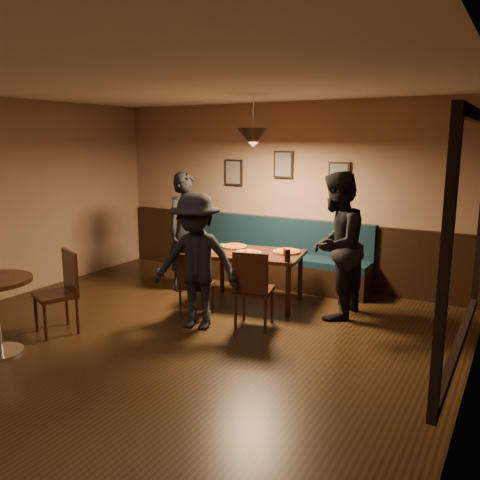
% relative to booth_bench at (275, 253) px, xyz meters
% --- Properties ---
extents(floor, '(7.00, 7.00, 0.00)m').
position_rel_booth_bench_xyz_m(floor, '(0.00, -3.20, -0.50)').
color(floor, black).
rests_on(floor, ground).
extents(ceiling, '(7.00, 7.00, 0.00)m').
position_rel_booth_bench_xyz_m(ceiling, '(0.00, -3.20, 2.30)').
color(ceiling, silver).
rests_on(ceiling, ground).
extents(wall_back, '(6.00, 0.00, 6.00)m').
position_rel_booth_bench_xyz_m(wall_back, '(0.00, 0.30, 0.90)').
color(wall_back, '#8C704F').
rests_on(wall_back, ground).
extents(wall_right, '(0.00, 7.00, 7.00)m').
position_rel_booth_bench_xyz_m(wall_right, '(3.00, -3.20, 0.90)').
color(wall_right, '#8C704F').
rests_on(wall_right, ground).
extents(wainscot, '(5.88, 0.06, 1.00)m').
position_rel_booth_bench_xyz_m(wainscot, '(0.00, 0.27, 0.00)').
color(wainscot, black).
rests_on(wainscot, ground).
extents(booth_bench, '(3.00, 0.60, 1.00)m').
position_rel_booth_bench_xyz_m(booth_bench, '(0.00, 0.00, 0.00)').
color(booth_bench, '#0F232D').
rests_on(booth_bench, ground).
extents(window_frame, '(0.06, 2.56, 1.86)m').
position_rel_booth_bench_xyz_m(window_frame, '(2.96, -2.70, 1.00)').
color(window_frame, black).
rests_on(window_frame, wall_right).
extents(window_glass, '(0.00, 2.40, 2.40)m').
position_rel_booth_bench_xyz_m(window_glass, '(2.93, -2.70, 1.00)').
color(window_glass, black).
rests_on(window_glass, wall_right).
extents(picture_left, '(0.32, 0.04, 0.42)m').
position_rel_booth_bench_xyz_m(picture_left, '(-0.90, 0.27, 1.20)').
color(picture_left, black).
rests_on(picture_left, wall_back).
extents(picture_center, '(0.32, 0.04, 0.42)m').
position_rel_booth_bench_xyz_m(picture_center, '(0.00, 0.27, 1.35)').
color(picture_center, black).
rests_on(picture_center, wall_back).
extents(picture_right, '(0.32, 0.04, 0.42)m').
position_rel_booth_bench_xyz_m(picture_right, '(0.90, 0.27, 1.20)').
color(picture_right, black).
rests_on(picture_right, wall_back).
extents(pendant_lamp, '(0.44, 0.44, 0.25)m').
position_rel_booth_bench_xyz_m(pendant_lamp, '(0.15, -0.99, 1.75)').
color(pendant_lamp, black).
rests_on(pendant_lamp, ceiling).
extents(dining_table, '(1.48, 1.09, 0.72)m').
position_rel_booth_bench_xyz_m(dining_table, '(0.15, -0.99, -0.14)').
color(dining_table, '#331F0E').
rests_on(dining_table, floor).
extents(chair_near_left, '(0.45, 0.45, 0.84)m').
position_rel_booth_bench_xyz_m(chair_near_left, '(-0.23, -1.81, -0.08)').
color(chair_near_left, black).
rests_on(chair_near_left, floor).
extents(chair_near_right, '(0.51, 0.51, 0.96)m').
position_rel_booth_bench_xyz_m(chair_near_right, '(0.59, -1.78, -0.02)').
color(chair_near_right, black).
rests_on(chair_near_right, floor).
extents(diner_left, '(0.63, 0.75, 1.77)m').
position_rel_booth_bench_xyz_m(diner_left, '(-1.03, -0.89, 0.38)').
color(diner_left, black).
rests_on(diner_left, floor).
extents(diner_right, '(0.72, 0.91, 1.85)m').
position_rel_booth_bench_xyz_m(diner_right, '(1.31, -0.95, 0.43)').
color(diner_right, black).
rests_on(diner_right, floor).
extents(diner_front, '(1.16, 0.82, 1.63)m').
position_rel_booth_bench_xyz_m(diner_front, '(0.01, -2.14, 0.32)').
color(diner_front, black).
rests_on(diner_front, floor).
extents(pizza_a, '(0.37, 0.37, 0.04)m').
position_rel_booth_bench_xyz_m(pizza_a, '(-0.22, -0.86, 0.24)').
color(pizza_a, '#C06324').
rests_on(pizza_a, dining_table).
extents(pizza_b, '(0.38, 0.38, 0.04)m').
position_rel_booth_bench_xyz_m(pizza_b, '(0.15, -1.13, 0.24)').
color(pizza_b, orange).
rests_on(pizza_b, dining_table).
extents(pizza_c, '(0.47, 0.47, 0.04)m').
position_rel_booth_bench_xyz_m(pizza_c, '(0.57, -0.80, 0.24)').
color(pizza_c, '#BE5F23').
rests_on(pizza_c, dining_table).
extents(soda_glass, '(0.08, 0.08, 0.16)m').
position_rel_booth_bench_xyz_m(soda_glass, '(0.78, -1.25, 0.30)').
color(soda_glass, black).
rests_on(soda_glass, dining_table).
extents(tabasco_bottle, '(0.03, 0.03, 0.11)m').
position_rel_booth_bench_xyz_m(tabasco_bottle, '(0.62, -1.00, 0.27)').
color(tabasco_bottle, '#A42605').
rests_on(tabasco_bottle, dining_table).
extents(napkin_a, '(0.15, 0.15, 0.01)m').
position_rel_booth_bench_xyz_m(napkin_a, '(-0.45, -0.78, 0.22)').
color(napkin_a, '#1D7023').
rests_on(napkin_a, dining_table).
extents(napkin_b, '(0.17, 0.17, 0.01)m').
position_rel_booth_bench_xyz_m(napkin_b, '(-0.41, -1.30, 0.22)').
color(napkin_b, '#217F3F').
rests_on(napkin_b, dining_table).
extents(cutlery_set, '(0.21, 0.03, 0.00)m').
position_rel_booth_bench_xyz_m(cutlery_set, '(0.13, -1.33, 0.22)').
color(cutlery_set, silver).
rests_on(cutlery_set, dining_table).
extents(cafe_chair_far, '(0.56, 0.56, 0.96)m').
position_rel_booth_bench_xyz_m(cafe_chair_far, '(-1.32, -3.11, -0.02)').
color(cafe_chair_far, black).
rests_on(cafe_chair_far, floor).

